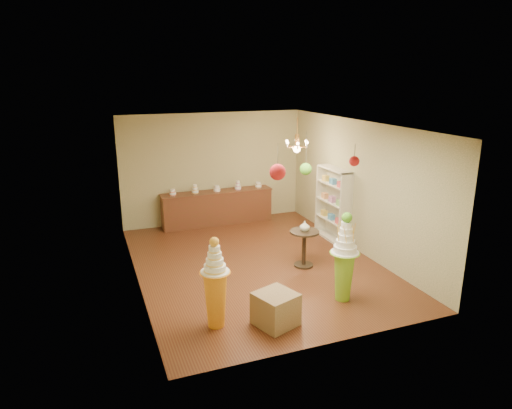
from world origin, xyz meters
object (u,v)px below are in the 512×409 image
object	(u,v)px
pedestal_green	(344,265)
sideboard	(217,207)
round_table	(304,243)
pedestal_orange	(216,291)

from	to	relation	value
pedestal_green	sideboard	world-z (taller)	pedestal_green
pedestal_green	sideboard	xyz separation A→B (m)	(-0.91, 5.04, -0.21)
sideboard	round_table	bearing A→B (deg)	-75.02
sideboard	pedestal_green	bearing A→B (deg)	-79.81
pedestal_green	round_table	bearing A→B (deg)	89.54
pedestal_green	round_table	distance (m)	1.62
pedestal_orange	round_table	size ratio (longest dim) A/B	1.93
pedestal_green	pedestal_orange	world-z (taller)	pedestal_green
pedestal_green	pedestal_orange	xyz separation A→B (m)	(-2.41, -0.05, -0.07)
pedestal_orange	sideboard	size ratio (longest dim) A/B	0.51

